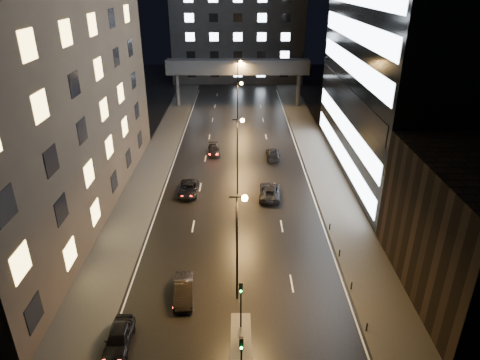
% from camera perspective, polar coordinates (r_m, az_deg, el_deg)
% --- Properties ---
extents(ground, '(160.00, 160.00, 0.00)m').
position_cam_1_polar(ground, '(66.38, -0.31, 2.88)').
color(ground, black).
rests_on(ground, ground).
extents(sidewalk_left, '(5.00, 110.00, 0.15)m').
position_cam_1_polar(sidewalk_left, '(63.03, -11.76, 1.13)').
color(sidewalk_left, '#383533').
rests_on(sidewalk_left, ground).
extents(sidewalk_right, '(5.00, 110.00, 0.15)m').
position_cam_1_polar(sidewalk_right, '(62.98, 11.13, 1.16)').
color(sidewalk_right, '#383533').
rests_on(sidewalk_right, ground).
extents(building_left, '(15.00, 48.00, 40.00)m').
position_cam_1_polar(building_left, '(50.97, -27.83, 16.56)').
color(building_left, '#2D2319').
rests_on(building_left, ground).
extents(building_right_low, '(10.00, 18.00, 12.00)m').
position_cam_1_polar(building_right_low, '(41.10, 28.90, -6.25)').
color(building_right_low, black).
rests_on(building_right_low, ground).
extents(building_right_glass, '(20.00, 36.00, 45.00)m').
position_cam_1_polar(building_right_glass, '(62.57, 24.89, 20.58)').
color(building_right_glass, black).
rests_on(building_right_glass, ground).
extents(building_far, '(34.00, 14.00, 25.00)m').
position_cam_1_polar(building_far, '(120.04, -0.29, 19.18)').
color(building_far, '#333335').
rests_on(building_far, ground).
extents(skybridge, '(30.00, 3.00, 10.00)m').
position_cam_1_polar(skybridge, '(92.92, -0.30, 14.78)').
color(skybridge, '#333335').
rests_on(skybridge, ground).
extents(median_island, '(1.60, 8.00, 0.15)m').
position_cam_1_polar(median_island, '(34.40, 0.13, -21.94)').
color(median_island, '#383533').
rests_on(median_island, ground).
extents(traffic_signal_near, '(0.28, 0.34, 4.40)m').
position_cam_1_polar(traffic_signal_near, '(34.10, 0.12, -15.41)').
color(traffic_signal_near, black).
rests_on(traffic_signal_near, median_island).
extents(traffic_signal_far, '(0.28, 0.34, 4.40)m').
position_cam_1_polar(traffic_signal_far, '(30.15, 0.18, -22.25)').
color(traffic_signal_far, black).
rests_on(traffic_signal_far, median_island).
extents(bollard_row, '(0.12, 25.12, 0.90)m').
position_cam_1_polar(bollard_row, '(38.68, 15.52, -15.87)').
color(bollard_row, black).
rests_on(bollard_row, ground).
extents(streetlight_near, '(1.45, 0.50, 10.15)m').
position_cam_1_polar(streetlight_near, '(34.88, -0.14, -7.38)').
color(streetlight_near, black).
rests_on(streetlight_near, ground).
extents(streetlight_mid_a, '(1.45, 0.50, 10.15)m').
position_cam_1_polar(streetlight_mid_a, '(52.82, -0.17, 4.42)').
color(streetlight_mid_a, black).
rests_on(streetlight_mid_a, ground).
extents(streetlight_mid_b, '(1.45, 0.50, 10.15)m').
position_cam_1_polar(streetlight_mid_b, '(71.86, -0.19, 10.12)').
color(streetlight_mid_b, black).
rests_on(streetlight_mid_b, ground).
extents(streetlight_far, '(1.45, 0.50, 10.15)m').
position_cam_1_polar(streetlight_far, '(91.31, -0.20, 13.41)').
color(streetlight_far, black).
rests_on(streetlight_far, ground).
extents(car_away_a, '(1.90, 4.57, 1.55)m').
position_cam_1_polar(car_away_a, '(35.58, -15.85, -19.58)').
color(car_away_a, black).
rests_on(car_away_a, ground).
extents(car_away_b, '(2.00, 4.79, 1.54)m').
position_cam_1_polar(car_away_b, '(38.68, -7.51, -14.38)').
color(car_away_b, black).
rests_on(car_away_b, ground).
extents(car_away_c, '(2.36, 5.10, 1.42)m').
position_cam_1_polar(car_away_c, '(55.58, -6.90, -1.18)').
color(car_away_c, black).
rests_on(car_away_c, ground).
extents(car_away_d, '(2.25, 4.57, 1.28)m').
position_cam_1_polar(car_away_d, '(68.15, -3.49, 4.02)').
color(car_away_d, black).
rests_on(car_away_d, ground).
extents(car_toward_a, '(3.01, 5.76, 1.55)m').
position_cam_1_polar(car_toward_a, '(54.54, 3.98, -1.52)').
color(car_toward_a, black).
rests_on(car_toward_a, ground).
extents(car_toward_b, '(2.08, 4.99, 1.44)m').
position_cam_1_polar(car_toward_b, '(66.39, 4.40, 3.47)').
color(car_toward_b, black).
rests_on(car_toward_b, ground).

